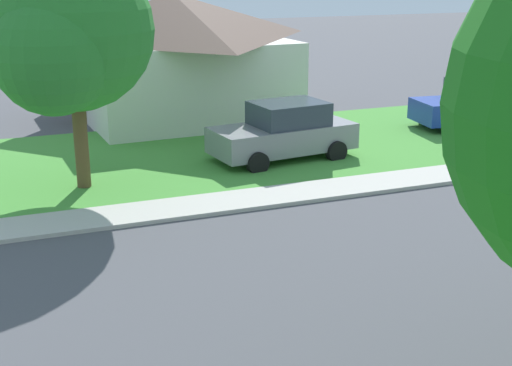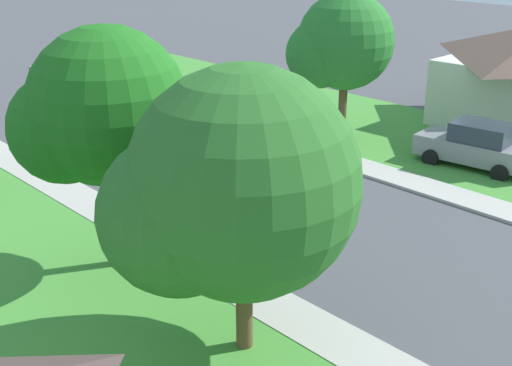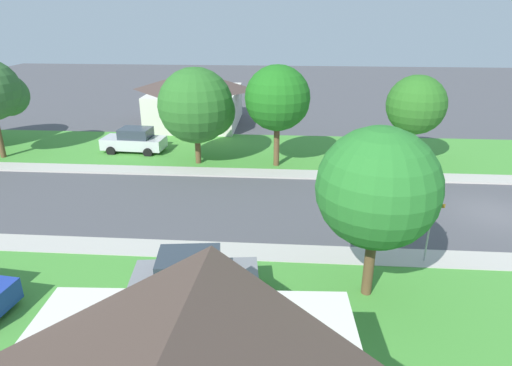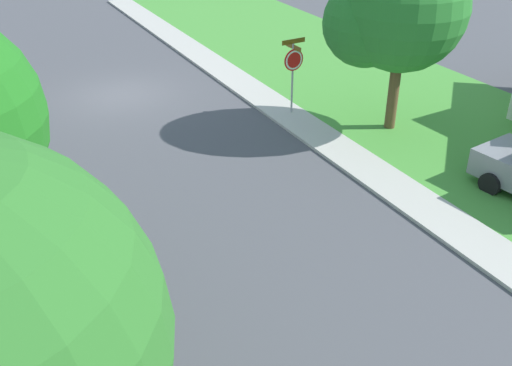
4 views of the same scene
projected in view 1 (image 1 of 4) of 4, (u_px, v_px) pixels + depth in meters
name	position (u px, v px, depth m)	size (l,w,h in m)	color
sidewalk_west	(281.00, 195.00, 17.65)	(1.40, 56.00, 0.10)	#B7B2A8
lawn_west	(222.00, 151.00, 21.83)	(8.00, 56.00, 0.08)	#479338
car_grey_kerbside_mid	(284.00, 132.00, 20.72)	(2.43, 4.49, 1.76)	gray
car_blue_across_road	(476.00, 104.00, 24.75)	(2.39, 4.47, 1.76)	#1E389E
tree_sidewalk_far	(67.00, 37.00, 16.83)	(4.32, 4.02, 6.13)	brown
house_left_setback	(174.00, 53.00, 26.76)	(9.36, 8.22, 4.60)	silver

